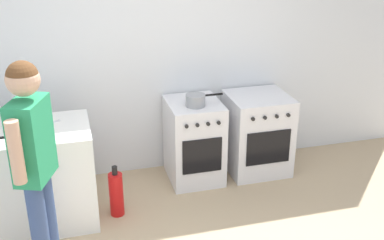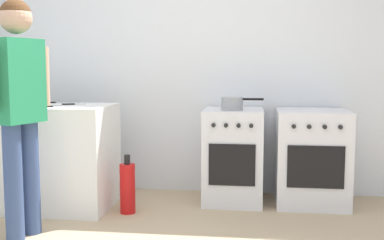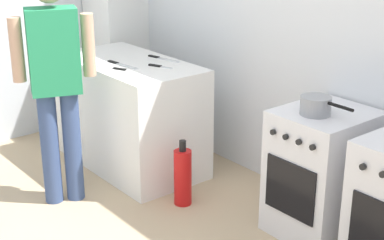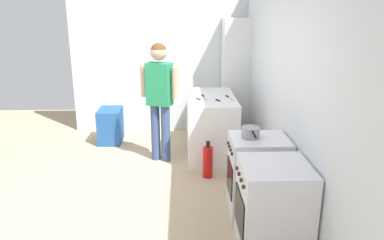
{
  "view_description": "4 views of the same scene",
  "coord_description": "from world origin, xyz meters",
  "px_view_note": "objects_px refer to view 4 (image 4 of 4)",
  "views": [
    {
      "loc": [
        -0.84,
        -2.73,
        2.57
      ],
      "look_at": [
        0.14,
        0.89,
        0.96
      ],
      "focal_mm": 45.0,
      "sensor_mm": 36.0,
      "label": 1
    },
    {
      "loc": [
        0.52,
        -2.76,
        1.24
      ],
      "look_at": [
        0.06,
        0.85,
        0.83
      ],
      "focal_mm": 45.0,
      "sensor_mm": 36.0,
      "label": 2
    },
    {
      "loc": [
        2.54,
        -1.28,
        2.07
      ],
      "look_at": [
        -0.14,
        0.88,
        0.81
      ],
      "focal_mm": 55.0,
      "sensor_mm": 36.0,
      "label": 3
    },
    {
      "loc": [
        4.01,
        0.76,
        2.16
      ],
      "look_at": [
        0.14,
        0.87,
        0.99
      ],
      "focal_mm": 35.0,
      "sensor_mm": 36.0,
      "label": 4
    }
  ],
  "objects_px": {
    "oven_left": "(258,175)",
    "knife_paring": "(219,101)",
    "person": "(160,92)",
    "recycling_crate_lower": "(111,134)",
    "knife_bread": "(204,97)",
    "pot": "(251,132)",
    "knife_carving": "(229,98)",
    "oven_right": "(273,208)",
    "recycling_crate_upper": "(110,117)",
    "knife_chef": "(196,98)",
    "larder_cabinet": "(235,78)",
    "fire_extinguisher": "(208,162)"
  },
  "relations": [
    {
      "from": "knife_bread",
      "to": "recycling_crate_upper",
      "type": "bearing_deg",
      "value": -113.4
    },
    {
      "from": "oven_right",
      "to": "knife_chef",
      "type": "xyz_separation_m",
      "value": [
        -2.3,
        -0.6,
        0.48
      ]
    },
    {
      "from": "knife_carving",
      "to": "recycling_crate_upper",
      "type": "distance_m",
      "value": 2.06
    },
    {
      "from": "oven_left",
      "to": "knife_carving",
      "type": "bearing_deg",
      "value": -175.58
    },
    {
      "from": "larder_cabinet",
      "to": "knife_bread",
      "type": "bearing_deg",
      "value": -29.99
    },
    {
      "from": "oven_left",
      "to": "oven_right",
      "type": "bearing_deg",
      "value": 0.0
    },
    {
      "from": "knife_paring",
      "to": "recycling_crate_lower",
      "type": "height_order",
      "value": "knife_paring"
    },
    {
      "from": "recycling_crate_upper",
      "to": "oven_left",
      "type": "bearing_deg",
      "value": 41.17
    },
    {
      "from": "recycling_crate_upper",
      "to": "larder_cabinet",
      "type": "distance_m",
      "value": 2.21
    },
    {
      "from": "larder_cabinet",
      "to": "knife_chef",
      "type": "bearing_deg",
      "value": -34.05
    },
    {
      "from": "knife_carving",
      "to": "recycling_crate_lower",
      "type": "height_order",
      "value": "knife_carving"
    },
    {
      "from": "knife_carving",
      "to": "knife_paring",
      "type": "height_order",
      "value": "same"
    },
    {
      "from": "pot",
      "to": "recycling_crate_upper",
      "type": "xyz_separation_m",
      "value": [
        -2.27,
        -1.9,
        -0.49
      ]
    },
    {
      "from": "oven_right",
      "to": "knife_chef",
      "type": "height_order",
      "value": "knife_chef"
    },
    {
      "from": "knife_carving",
      "to": "larder_cabinet",
      "type": "distance_m",
      "value": 1.09
    },
    {
      "from": "knife_chef",
      "to": "recycling_crate_upper",
      "type": "xyz_separation_m",
      "value": [
        -0.68,
        -1.39,
        -0.48
      ]
    },
    {
      "from": "knife_chef",
      "to": "recycling_crate_upper",
      "type": "bearing_deg",
      "value": -116.01
    },
    {
      "from": "knife_chef",
      "to": "recycling_crate_upper",
      "type": "height_order",
      "value": "knife_chef"
    },
    {
      "from": "recycling_crate_lower",
      "to": "recycling_crate_upper",
      "type": "height_order",
      "value": "recycling_crate_upper"
    },
    {
      "from": "oven_right",
      "to": "knife_carving",
      "type": "height_order",
      "value": "knife_carving"
    },
    {
      "from": "oven_left",
      "to": "knife_paring",
      "type": "distance_m",
      "value": 1.52
    },
    {
      "from": "recycling_crate_lower",
      "to": "larder_cabinet",
      "type": "bearing_deg",
      "value": 99.92
    },
    {
      "from": "pot",
      "to": "recycling_crate_lower",
      "type": "relative_size",
      "value": 0.72
    },
    {
      "from": "oven_left",
      "to": "person",
      "type": "xyz_separation_m",
      "value": [
        -1.48,
        -1.12,
        0.6
      ]
    },
    {
      "from": "knife_chef",
      "to": "recycling_crate_lower",
      "type": "bearing_deg",
      "value": -116.01
    },
    {
      "from": "oven_left",
      "to": "pot",
      "type": "distance_m",
      "value": 0.49
    },
    {
      "from": "knife_carving",
      "to": "fire_extinguisher",
      "type": "height_order",
      "value": "knife_carving"
    },
    {
      "from": "knife_paring",
      "to": "person",
      "type": "height_order",
      "value": "person"
    },
    {
      "from": "oven_left",
      "to": "recycling_crate_upper",
      "type": "height_order",
      "value": "oven_left"
    },
    {
      "from": "knife_bread",
      "to": "knife_paring",
      "type": "bearing_deg",
      "value": 41.62
    },
    {
      "from": "person",
      "to": "recycling_crate_upper",
      "type": "distance_m",
      "value": 1.34
    },
    {
      "from": "pot",
      "to": "knife_paring",
      "type": "relative_size",
      "value": 1.82
    },
    {
      "from": "oven_left",
      "to": "knife_chef",
      "type": "bearing_deg",
      "value": -159.34
    },
    {
      "from": "fire_extinguisher",
      "to": "knife_carving",
      "type": "bearing_deg",
      "value": 153.63
    },
    {
      "from": "pot",
      "to": "knife_carving",
      "type": "height_order",
      "value": "pot"
    },
    {
      "from": "person",
      "to": "oven_right",
      "type": "bearing_deg",
      "value": 27.32
    },
    {
      "from": "knife_carving",
      "to": "recycling_crate_lower",
      "type": "distance_m",
      "value": 2.14
    },
    {
      "from": "knife_paring",
      "to": "recycling_crate_lower",
      "type": "relative_size",
      "value": 0.39
    },
    {
      "from": "larder_cabinet",
      "to": "oven_right",
      "type": "bearing_deg",
      "value": -1.75
    },
    {
      "from": "pot",
      "to": "knife_chef",
      "type": "relative_size",
      "value": 1.25
    },
    {
      "from": "knife_chef",
      "to": "person",
      "type": "bearing_deg",
      "value": -76.22
    },
    {
      "from": "knife_chef",
      "to": "oven_left",
      "type": "bearing_deg",
      "value": 20.66
    },
    {
      "from": "person",
      "to": "recycling_crate_lower",
      "type": "bearing_deg",
      "value": -132.71
    },
    {
      "from": "knife_bread",
      "to": "recycling_crate_lower",
      "type": "distance_m",
      "value": 1.81
    },
    {
      "from": "oven_left",
      "to": "knife_carving",
      "type": "xyz_separation_m",
      "value": [
        -1.59,
        -0.12,
        0.48
      ]
    },
    {
      "from": "knife_chef",
      "to": "oven_right",
      "type": "bearing_deg",
      "value": 14.72
    },
    {
      "from": "oven_right",
      "to": "knife_chef",
      "type": "bearing_deg",
      "value": -165.28
    },
    {
      "from": "oven_right",
      "to": "knife_carving",
      "type": "distance_m",
      "value": 2.34
    },
    {
      "from": "knife_chef",
      "to": "recycling_crate_lower",
      "type": "distance_m",
      "value": 1.73
    },
    {
      "from": "knife_chef",
      "to": "larder_cabinet",
      "type": "height_order",
      "value": "larder_cabinet"
    }
  ]
}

